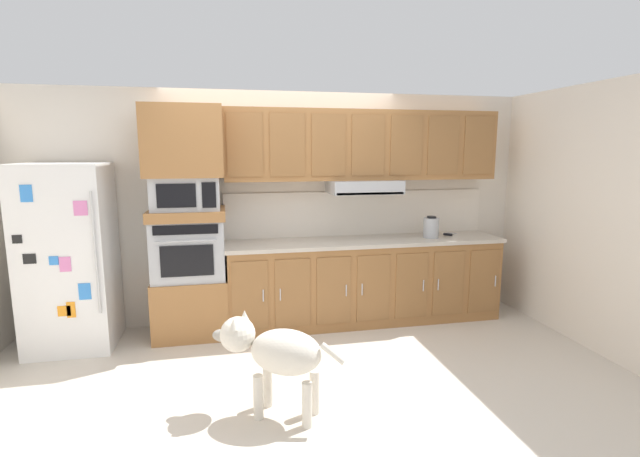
{
  "coord_description": "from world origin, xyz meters",
  "views": [
    {
      "loc": [
        -0.63,
        -3.98,
        1.87
      ],
      "look_at": [
        0.22,
        0.08,
        1.17
      ],
      "focal_mm": 25.9,
      "sensor_mm": 36.0,
      "label": 1
    }
  ],
  "objects_px": {
    "screwdriver": "(448,234)",
    "dog": "(274,351)",
    "microwave": "(186,193)",
    "built_in_oven": "(189,248)",
    "refrigerator": "(69,257)",
    "electric_kettle": "(431,227)"
  },
  "relations": [
    {
      "from": "refrigerator",
      "to": "built_in_oven",
      "type": "xyz_separation_m",
      "value": [
        1.09,
        0.07,
        0.02
      ]
    },
    {
      "from": "screwdriver",
      "to": "dog",
      "type": "bearing_deg",
      "value": -142.04
    },
    {
      "from": "refrigerator",
      "to": "dog",
      "type": "height_order",
      "value": "refrigerator"
    },
    {
      "from": "electric_kettle",
      "to": "dog",
      "type": "distance_m",
      "value": 2.58
    },
    {
      "from": "built_in_oven",
      "to": "dog",
      "type": "relative_size",
      "value": 0.77
    },
    {
      "from": "microwave",
      "to": "dog",
      "type": "bearing_deg",
      "value": -68.02
    },
    {
      "from": "microwave",
      "to": "screwdriver",
      "type": "xyz_separation_m",
      "value": [
        2.85,
        0.03,
        -0.53
      ]
    },
    {
      "from": "refrigerator",
      "to": "built_in_oven",
      "type": "bearing_deg",
      "value": 3.55
    },
    {
      "from": "refrigerator",
      "to": "microwave",
      "type": "height_order",
      "value": "refrigerator"
    },
    {
      "from": "built_in_oven",
      "to": "electric_kettle",
      "type": "bearing_deg",
      "value": -1.04
    },
    {
      "from": "screwdriver",
      "to": "dog",
      "type": "distance_m",
      "value": 2.8
    },
    {
      "from": "dog",
      "to": "electric_kettle",
      "type": "bearing_deg",
      "value": -111.86
    },
    {
      "from": "screwdriver",
      "to": "electric_kettle",
      "type": "relative_size",
      "value": 0.7
    },
    {
      "from": "refrigerator",
      "to": "built_in_oven",
      "type": "height_order",
      "value": "refrigerator"
    },
    {
      "from": "microwave",
      "to": "dog",
      "type": "distance_m",
      "value": 2.05
    },
    {
      "from": "microwave",
      "to": "screwdriver",
      "type": "height_order",
      "value": "microwave"
    },
    {
      "from": "refrigerator",
      "to": "microwave",
      "type": "distance_m",
      "value": 1.24
    },
    {
      "from": "refrigerator",
      "to": "microwave",
      "type": "bearing_deg",
      "value": 3.55
    },
    {
      "from": "built_in_oven",
      "to": "electric_kettle",
      "type": "relative_size",
      "value": 2.92
    },
    {
      "from": "built_in_oven",
      "to": "microwave",
      "type": "height_order",
      "value": "microwave"
    },
    {
      "from": "refrigerator",
      "to": "built_in_oven",
      "type": "distance_m",
      "value": 1.09
    },
    {
      "from": "built_in_oven",
      "to": "dog",
      "type": "bearing_deg",
      "value": -68.02
    }
  ]
}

